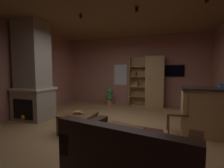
# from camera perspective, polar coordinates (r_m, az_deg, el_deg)

# --- Properties ---
(floor) EXTENTS (5.70, 6.17, 0.02)m
(floor) POSITION_cam_1_polar(r_m,az_deg,el_deg) (4.00, -1.99, -15.74)
(floor) COLOR #A37A4C
(floor) RESTS_ON ground
(wall_back) EXTENTS (5.82, 0.06, 2.78)m
(wall_back) POSITION_cam_1_polar(r_m,az_deg,el_deg) (6.76, 7.74, 4.53)
(wall_back) COLOR #AD7060
(wall_back) RESTS_ON ground
(wall_left) EXTENTS (0.06, 6.17, 2.78)m
(wall_left) POSITION_cam_1_polar(r_m,az_deg,el_deg) (5.51, -31.19, 3.98)
(wall_left) COLOR #AD7060
(wall_left) RESTS_ON ground
(ceiling) EXTENTS (5.70, 6.17, 0.02)m
(ceiling) POSITION_cam_1_polar(r_m,az_deg,el_deg) (4.02, -2.10, 25.08)
(ceiling) COLOR brown
(window_pane_back) EXTENTS (0.56, 0.01, 0.87)m
(window_pane_back) POSITION_cam_1_polar(r_m,az_deg,el_deg) (6.86, 3.03, 3.34)
(window_pane_back) COLOR white
(stone_fireplace) EXTENTS (1.05, 0.84, 2.78)m
(stone_fireplace) POSITION_cam_1_polar(r_m,az_deg,el_deg) (5.12, -26.50, 2.69)
(stone_fireplace) COLOR gray
(stone_fireplace) RESTS_ON ground
(bookshelf_cabinet) EXTENTS (1.32, 0.41, 1.96)m
(bookshelf_cabinet) POSITION_cam_1_polar(r_m,az_deg,el_deg) (6.38, 14.26, 0.71)
(bookshelf_cabinet) COLOR tan
(bookshelf_cabinet) RESTS_ON ground
(kitchen_bar_counter) EXTENTS (1.50, 0.64, 1.03)m
(kitchen_bar_counter) POSITION_cam_1_polar(r_m,az_deg,el_deg) (4.05, 33.97, -8.50)
(kitchen_bar_counter) COLOR tan
(kitchen_bar_counter) RESTS_ON ground
(tissue_box) EXTENTS (0.13, 0.13, 0.11)m
(tissue_box) POSITION_cam_1_polar(r_m,az_deg,el_deg) (3.95, 34.72, -0.53)
(tissue_box) COLOR #598CBF
(tissue_box) RESTS_ON kitchen_bar_counter
(leather_couch) EXTENTS (1.58, 1.09, 0.84)m
(leather_couch) POSITION_cam_1_polar(r_m,az_deg,el_deg) (2.06, 6.78, -26.43)
(leather_couch) COLOR #382116
(leather_couch) RESTS_ON ground
(coffee_table) EXTENTS (0.69, 0.67, 0.43)m
(coffee_table) POSITION_cam_1_polar(r_m,az_deg,el_deg) (3.73, -11.95, -11.65)
(coffee_table) COLOR brown
(coffee_table) RESTS_ON ground
(table_book_0) EXTENTS (0.12, 0.10, 0.02)m
(table_book_0) POSITION_cam_1_polar(r_m,az_deg,el_deg) (3.70, -10.78, -10.27)
(table_book_0) COLOR brown
(table_book_0) RESTS_ON coffee_table
(table_book_1) EXTENTS (0.10, 0.09, 0.03)m
(table_book_1) POSITION_cam_1_polar(r_m,az_deg,el_deg) (3.70, -12.94, -9.96)
(table_book_1) COLOR gold
(table_book_1) RESTS_ON coffee_table
(table_book_2) EXTENTS (0.15, 0.10, 0.02)m
(table_book_2) POSITION_cam_1_polar(r_m,az_deg,el_deg) (3.67, -12.13, -9.68)
(table_book_2) COLOR gold
(table_book_2) RESTS_ON coffee_table
(dining_chair) EXTENTS (0.45, 0.45, 0.92)m
(dining_chair) POSITION_cam_1_polar(r_m,az_deg,el_deg) (3.83, 23.44, -8.63)
(dining_chair) COLOR brown
(dining_chair) RESTS_ON ground
(potted_floor_plant) EXTENTS (0.29, 0.30, 0.73)m
(potted_floor_plant) POSITION_cam_1_polar(r_m,az_deg,el_deg) (6.56, -0.90, -4.16)
(potted_floor_plant) COLOR #B77051
(potted_floor_plant) RESTS_ON ground
(wall_mounted_tv) EXTENTS (0.79, 0.06, 0.44)m
(wall_mounted_tv) POSITION_cam_1_polar(r_m,az_deg,el_deg) (6.55, 21.05, 4.44)
(wall_mounted_tv) COLOR black
(track_light_spot_0) EXTENTS (0.07, 0.07, 0.09)m
(track_light_spot_0) POSITION_cam_1_polar(r_m,az_deg,el_deg) (5.07, -25.67, 19.30)
(track_light_spot_0) COLOR black
(track_light_spot_1) EXTENTS (0.07, 0.07, 0.09)m
(track_light_spot_1) POSITION_cam_1_polar(r_m,az_deg,el_deg) (4.23, -11.10, 22.76)
(track_light_spot_1) COLOR black
(track_light_spot_2) EXTENTS (0.07, 0.07, 0.09)m
(track_light_spot_2) POSITION_cam_1_polar(r_m,az_deg,el_deg) (3.81, 8.88, 24.91)
(track_light_spot_2) COLOR black
(track_light_spot_3) EXTENTS (0.07, 0.07, 0.09)m
(track_light_spot_3) POSITION_cam_1_polar(r_m,az_deg,el_deg) (3.80, 30.75, 24.41)
(track_light_spot_3) COLOR black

